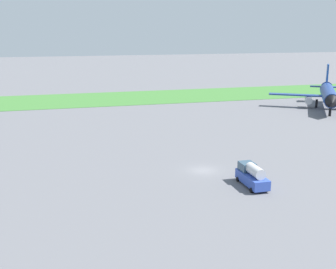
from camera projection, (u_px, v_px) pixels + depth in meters
ground_plane at (203, 170)px, 67.36m from camera, size 600.00×600.00×0.00m
grass_taxiway_strip at (126, 98)px, 137.34m from camera, size 360.00×28.00×0.08m
airplane_parked_jet_far at (329, 94)px, 118.10m from camera, size 28.59×28.61×11.42m
fuel_truck_near_gate at (252, 175)px, 60.35m from camera, size 2.65×6.50×3.29m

